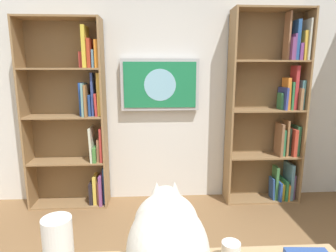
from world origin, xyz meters
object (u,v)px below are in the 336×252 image
cat (167,240)px  wall_mounted_tv (160,85)px  bookshelf_left (274,114)px  paper_towel_roll (59,252)px  bookshelf_right (75,117)px

cat → wall_mounted_tv: bearing=-90.9°
wall_mounted_tv → cat: bearing=89.1°
bookshelf_left → cat: bearing=58.4°
bookshelf_left → paper_towel_roll: bookshelf_left is taller
bookshelf_left → wall_mounted_tv: bookshelf_left is taller
wall_mounted_tv → paper_towel_roll: wall_mounted_tv is taller
wall_mounted_tv → paper_towel_roll: size_ratio=3.21×
cat → paper_towel_roll: cat is taller
bookshelf_right → bookshelf_left: bearing=179.9°
bookshelf_right → wall_mounted_tv: 1.02m
bookshelf_left → cat: 2.59m
bookshelf_right → cat: 2.39m
cat → bookshelf_left: bearing=-121.6°
bookshelf_left → wall_mounted_tv: 1.36m
wall_mounted_tv → paper_towel_roll: bearing=79.0°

